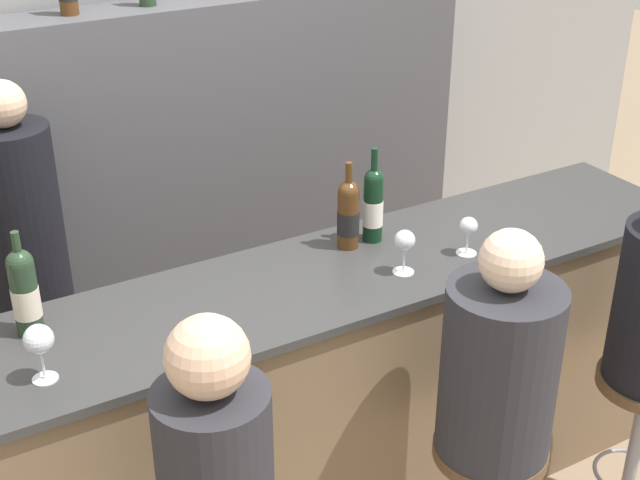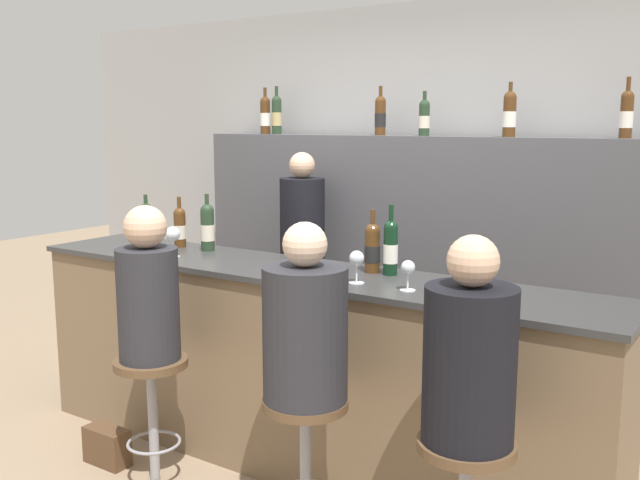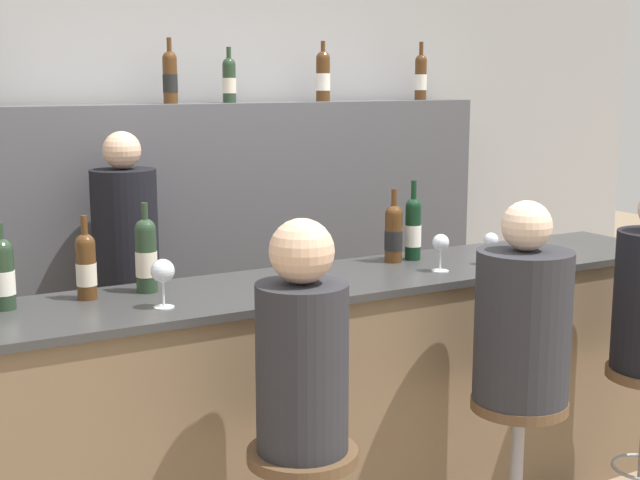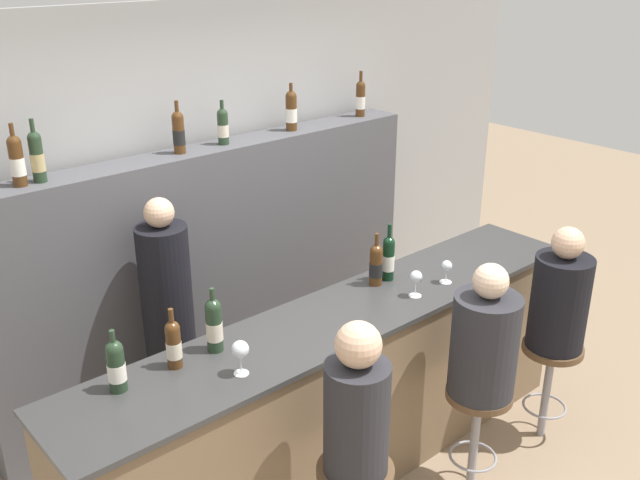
% 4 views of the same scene
% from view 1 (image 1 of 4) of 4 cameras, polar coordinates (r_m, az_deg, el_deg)
% --- Properties ---
extents(wall_back, '(6.40, 0.05, 2.60)m').
position_cam_1_polar(wall_back, '(4.07, -12.89, 8.96)').
color(wall_back, '#9E9E9E').
rests_on(wall_back, ground_plane).
extents(bar_counter, '(3.34, 0.59, 1.07)m').
position_cam_1_polar(bar_counter, '(3.19, -2.72, -11.47)').
color(bar_counter, brown).
rests_on(bar_counter, ground_plane).
extents(back_bar_cabinet, '(3.13, 0.28, 1.73)m').
position_cam_1_polar(back_bar_cabinet, '(4.02, -11.24, 2.22)').
color(back_bar_cabinet, '#4C4C51').
rests_on(back_bar_cabinet, ground_plane).
extents(wine_bottle_counter_2, '(0.08, 0.08, 0.34)m').
position_cam_1_polar(wine_bottle_counter_2, '(2.73, -18.38, -3.16)').
color(wine_bottle_counter_2, '#233823').
rests_on(wine_bottle_counter_2, bar_counter).
extents(wine_bottle_counter_3, '(0.08, 0.08, 0.32)m').
position_cam_1_polar(wine_bottle_counter_3, '(3.10, 1.82, 1.70)').
color(wine_bottle_counter_3, '#4C2D14').
rests_on(wine_bottle_counter_3, bar_counter).
extents(wine_bottle_counter_4, '(0.07, 0.07, 0.35)m').
position_cam_1_polar(wine_bottle_counter_4, '(3.14, 3.42, 2.31)').
color(wine_bottle_counter_4, black).
rests_on(wine_bottle_counter_4, bar_counter).
extents(wine_glass_0, '(0.08, 0.08, 0.17)m').
position_cam_1_polar(wine_glass_0, '(2.52, -17.56, -6.17)').
color(wine_glass_0, silver).
rests_on(wine_glass_0, bar_counter).
extents(wine_glass_1, '(0.07, 0.07, 0.16)m').
position_cam_1_polar(wine_glass_1, '(2.94, 5.44, -0.15)').
color(wine_glass_1, silver).
rests_on(wine_glass_1, bar_counter).
extents(wine_glass_2, '(0.07, 0.07, 0.14)m').
position_cam_1_polar(wine_glass_2, '(3.10, 9.47, 0.75)').
color(wine_glass_2, silver).
rests_on(wine_glass_2, bar_counter).
extents(guest_seated_left, '(0.30, 0.30, 0.77)m').
position_cam_1_polar(guest_seated_left, '(2.33, -6.76, -13.99)').
color(guest_seated_left, '#28282D').
rests_on(guest_seated_left, bar_stool_left).
extents(bar_stool_middle, '(0.37, 0.37, 0.66)m').
position_cam_1_polar(bar_stool_middle, '(3.04, 10.62, -14.84)').
color(bar_stool_middle, gray).
rests_on(bar_stool_middle, ground_plane).
extents(guest_seated_middle, '(0.36, 0.36, 0.76)m').
position_cam_1_polar(guest_seated_middle, '(2.76, 11.43, -7.68)').
color(guest_seated_middle, '#28282D').
rests_on(guest_seated_middle, bar_stool_middle).
extents(bartender, '(0.30, 0.30, 1.62)m').
position_cam_1_polar(bartender, '(3.62, -17.80, -3.51)').
color(bartender, black).
rests_on(bartender, ground_plane).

